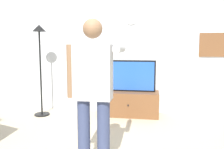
{
  "coord_description": "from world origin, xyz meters",
  "views": [
    {
      "loc": [
        0.64,
        -2.37,
        1.48
      ],
      "look_at": [
        0.07,
        1.2,
        1.05
      ],
      "focal_mm": 37.78,
      "sensor_mm": 36.0,
      "label": 1
    }
  ],
  "objects_px": {
    "person_standing_nearer_lamp": "(94,90)",
    "wall_clock": "(131,18)",
    "television": "(130,76)",
    "tv_stand": "(129,103)",
    "framed_picture": "(219,45)",
    "floor_lamp": "(40,51)"
  },
  "relations": [
    {
      "from": "wall_clock",
      "to": "person_standing_nearer_lamp",
      "type": "relative_size",
      "value": 0.16
    },
    {
      "from": "tv_stand",
      "to": "television",
      "type": "height_order",
      "value": "television"
    },
    {
      "from": "television",
      "to": "framed_picture",
      "type": "height_order",
      "value": "framed_picture"
    },
    {
      "from": "tv_stand",
      "to": "floor_lamp",
      "type": "relative_size",
      "value": 0.65
    },
    {
      "from": "television",
      "to": "framed_picture",
      "type": "relative_size",
      "value": 1.4
    },
    {
      "from": "tv_stand",
      "to": "television",
      "type": "xyz_separation_m",
      "value": [
        0.0,
        0.05,
        0.59
      ]
    },
    {
      "from": "tv_stand",
      "to": "person_standing_nearer_lamp",
      "type": "distance_m",
      "value": 2.62
    },
    {
      "from": "television",
      "to": "person_standing_nearer_lamp",
      "type": "xyz_separation_m",
      "value": [
        -0.18,
        -2.55,
        0.16
      ]
    },
    {
      "from": "television",
      "to": "person_standing_nearer_lamp",
      "type": "distance_m",
      "value": 2.56
    },
    {
      "from": "television",
      "to": "floor_lamp",
      "type": "height_order",
      "value": "floor_lamp"
    },
    {
      "from": "wall_clock",
      "to": "floor_lamp",
      "type": "distance_m",
      "value": 2.09
    },
    {
      "from": "framed_picture",
      "to": "television",
      "type": "bearing_deg",
      "value": -172.31
    },
    {
      "from": "television",
      "to": "framed_picture",
      "type": "xyz_separation_m",
      "value": [
        1.84,
        0.25,
        0.66
      ]
    },
    {
      "from": "tv_stand",
      "to": "television",
      "type": "distance_m",
      "value": 0.6
    },
    {
      "from": "person_standing_nearer_lamp",
      "to": "wall_clock",
      "type": "bearing_deg",
      "value": 86.29
    },
    {
      "from": "tv_stand",
      "to": "person_standing_nearer_lamp",
      "type": "xyz_separation_m",
      "value": [
        -0.18,
        -2.5,
        0.75
      ]
    },
    {
      "from": "tv_stand",
      "to": "wall_clock",
      "type": "distance_m",
      "value": 1.86
    },
    {
      "from": "framed_picture",
      "to": "person_standing_nearer_lamp",
      "type": "xyz_separation_m",
      "value": [
        -2.02,
        -2.8,
        -0.5
      ]
    },
    {
      "from": "floor_lamp",
      "to": "person_standing_nearer_lamp",
      "type": "distance_m",
      "value": 2.8
    },
    {
      "from": "tv_stand",
      "to": "person_standing_nearer_lamp",
      "type": "bearing_deg",
      "value": -94.14
    },
    {
      "from": "tv_stand",
      "to": "person_standing_nearer_lamp",
      "type": "height_order",
      "value": "person_standing_nearer_lamp"
    },
    {
      "from": "television",
      "to": "floor_lamp",
      "type": "distance_m",
      "value": 1.97
    }
  ]
}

